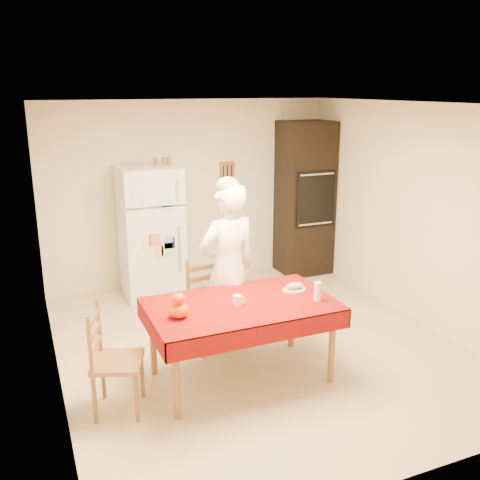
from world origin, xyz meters
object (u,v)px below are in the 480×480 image
dining_table (241,310)px  bread_plate (294,290)px  oven_cabinet (305,198)px  refrigerator (151,232)px  coffee_mug (237,301)px  wine_glass (317,291)px  seated_woman (228,269)px  chair_left (109,356)px  pumpkin_lower (179,310)px  chair_far (208,300)px

dining_table → bread_plate: bread_plate is taller
oven_cabinet → bread_plate: oven_cabinet is taller
refrigerator → coffee_mug: bearing=-85.8°
wine_glass → refrigerator: bearing=109.0°
seated_woman → wine_glass: (0.56, -0.81, -0.03)m
seated_woman → coffee_mug: 0.67m
oven_cabinet → chair_left: size_ratio=2.32×
pumpkin_lower → bread_plate: (1.20, 0.17, -0.06)m
dining_table → chair_left: chair_left is taller
dining_table → coffee_mug: coffee_mug is taller
dining_table → pumpkin_lower: (-0.61, -0.08, 0.13)m
refrigerator → seated_woman: (0.35, -1.83, 0.03)m
oven_cabinet → chair_left: 4.17m
pumpkin_lower → chair_left: bearing=177.4°
seated_woman → coffee_mug: seated_woman is taller
wine_glass → oven_cabinet: bearing=62.9°
coffee_mug → pumpkin_lower: pumpkin_lower is taller
refrigerator → bread_plate: size_ratio=7.08×
oven_cabinet → coffee_mug: size_ratio=22.00×
seated_woman → dining_table: bearing=70.1°
refrigerator → pumpkin_lower: refrigerator is taller
bread_plate → chair_far: bearing=133.9°
dining_table → oven_cabinet: bearing=50.5°
pumpkin_lower → wine_glass: 1.29m
seated_woman → wine_glass: size_ratio=10.03×
dining_table → seated_woman: 0.64m
wine_glass → bread_plate: 0.31m
chair_left → chair_far: bearing=-35.2°
wine_glass → bread_plate: wine_glass is taller
oven_cabinet → wine_glass: (-1.37, -2.69, -0.25)m
coffee_mug → chair_left: bearing=-179.5°
coffee_mug → oven_cabinet: bearing=50.2°
bread_plate → coffee_mug: bearing=-168.8°
chair_left → dining_table: bearing=-67.7°
seated_woman → refrigerator: bearing=-88.4°
refrigerator → wine_glass: refrigerator is taller
coffee_mug → pumpkin_lower: size_ratio=0.58×
bread_plate → pumpkin_lower: bearing=-172.1°
chair_left → wine_glass: bearing=-75.0°
chair_far → seated_woman: bearing=-49.3°
chair_far → bread_plate: bearing=-52.6°
refrigerator → chair_far: bearing=-83.8°
oven_cabinet → seated_woman: 2.70m
oven_cabinet → refrigerator: bearing=-178.8°
seated_woman → pumpkin_lower: seated_woman is taller
chair_left → seated_woman: size_ratio=0.54×
coffee_mug → refrigerator: bearing=94.2°
chair_left → coffee_mug: 1.20m
refrigerator → oven_cabinet: (2.28, 0.05, 0.25)m
dining_table → wine_glass: (0.67, -0.21, 0.16)m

